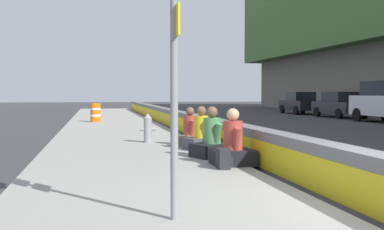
{
  "coord_description": "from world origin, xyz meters",
  "views": [
    {
      "loc": [
        -5.21,
        3.49,
        1.62
      ],
      "look_at": [
        10.0,
        0.31,
        0.88
      ],
      "focal_mm": 43.4,
      "sensor_mm": 36.0,
      "label": 1
    }
  ],
  "objects_px": {
    "seated_person_rear": "(201,136)",
    "backpack": "(224,159)",
    "fire_hydrant": "(148,127)",
    "construction_barrel": "(96,113)",
    "parked_car_far": "(300,103)",
    "route_sign_post": "(175,39)",
    "seated_person_middle": "(212,141)",
    "seated_person_foreground": "(233,147)",
    "parked_car_midline": "(340,105)",
    "seated_person_far": "(190,133)"
  },
  "relations": [
    {
      "from": "backpack",
      "to": "parked_car_far",
      "type": "relative_size",
      "value": 0.09
    },
    {
      "from": "route_sign_post",
      "to": "construction_barrel",
      "type": "height_order",
      "value": "route_sign_post"
    },
    {
      "from": "construction_barrel",
      "to": "seated_person_middle",
      "type": "bearing_deg",
      "value": -169.34
    },
    {
      "from": "route_sign_post",
      "to": "backpack",
      "type": "distance_m",
      "value": 4.17
    },
    {
      "from": "seated_person_foreground",
      "to": "parked_car_far",
      "type": "height_order",
      "value": "parked_car_far"
    },
    {
      "from": "route_sign_post",
      "to": "fire_hydrant",
      "type": "height_order",
      "value": "route_sign_post"
    },
    {
      "from": "seated_person_far",
      "to": "backpack",
      "type": "bearing_deg",
      "value": 177.57
    },
    {
      "from": "seated_person_far",
      "to": "backpack",
      "type": "relative_size",
      "value": 2.71
    },
    {
      "from": "seated_person_middle",
      "to": "backpack",
      "type": "xyz_separation_m",
      "value": [
        -1.67,
        0.19,
        -0.17
      ]
    },
    {
      "from": "seated_person_middle",
      "to": "seated_person_far",
      "type": "distance_m",
      "value": 2.46
    },
    {
      "from": "route_sign_post",
      "to": "parked_car_midline",
      "type": "xyz_separation_m",
      "value": [
        22.66,
        -14.92,
        -1.37
      ]
    },
    {
      "from": "construction_barrel",
      "to": "parked_car_midline",
      "type": "bearing_deg",
      "value": -76.87
    },
    {
      "from": "seated_person_middle",
      "to": "parked_car_midline",
      "type": "bearing_deg",
      "value": -36.83
    },
    {
      "from": "seated_person_foreground",
      "to": "route_sign_post",
      "type": "bearing_deg",
      "value": 154.08
    },
    {
      "from": "seated_person_far",
      "to": "parked_car_far",
      "type": "xyz_separation_m",
      "value": [
        20.82,
        -12.99,
        0.38
      ]
    },
    {
      "from": "fire_hydrant",
      "to": "seated_person_far",
      "type": "bearing_deg",
      "value": -133.47
    },
    {
      "from": "seated_person_foreground",
      "to": "seated_person_rear",
      "type": "distance_m",
      "value": 2.71
    },
    {
      "from": "seated_person_rear",
      "to": "construction_barrel",
      "type": "xyz_separation_m",
      "value": [
        12.44,
        2.71,
        0.12
      ]
    },
    {
      "from": "seated_person_foreground",
      "to": "backpack",
      "type": "relative_size",
      "value": 2.91
    },
    {
      "from": "seated_person_rear",
      "to": "parked_car_far",
      "type": "distance_m",
      "value": 25.32
    },
    {
      "from": "parked_car_far",
      "to": "seated_person_rear",
      "type": "bearing_deg",
      "value": 149.39
    },
    {
      "from": "route_sign_post",
      "to": "seated_person_middle",
      "type": "bearing_deg",
      "value": -18.92
    },
    {
      "from": "fire_hydrant",
      "to": "seated_person_middle",
      "type": "height_order",
      "value": "seated_person_middle"
    },
    {
      "from": "seated_person_middle",
      "to": "seated_person_foreground",
      "type": "bearing_deg",
      "value": -173.67
    },
    {
      "from": "construction_barrel",
      "to": "parked_car_midline",
      "type": "relative_size",
      "value": 0.21
    },
    {
      "from": "backpack",
      "to": "seated_person_far",
      "type": "bearing_deg",
      "value": -2.43
    },
    {
      "from": "route_sign_post",
      "to": "fire_hydrant",
      "type": "bearing_deg",
      "value": -4.23
    },
    {
      "from": "seated_person_foreground",
      "to": "backpack",
      "type": "height_order",
      "value": "seated_person_foreground"
    },
    {
      "from": "seated_person_foreground",
      "to": "seated_person_far",
      "type": "bearing_deg",
      "value": 2.28
    },
    {
      "from": "fire_hydrant",
      "to": "parked_car_midline",
      "type": "relative_size",
      "value": 0.19
    },
    {
      "from": "seated_person_far",
      "to": "construction_barrel",
      "type": "distance_m",
      "value": 11.76
    },
    {
      "from": "seated_person_rear",
      "to": "backpack",
      "type": "height_order",
      "value": "seated_person_rear"
    },
    {
      "from": "seated_person_middle",
      "to": "seated_person_rear",
      "type": "xyz_separation_m",
      "value": [
        1.5,
        -0.09,
        -0.01
      ]
    },
    {
      "from": "fire_hydrant",
      "to": "seated_person_middle",
      "type": "distance_m",
      "value": 3.66
    },
    {
      "from": "fire_hydrant",
      "to": "construction_barrel",
      "type": "height_order",
      "value": "construction_barrel"
    },
    {
      "from": "fire_hydrant",
      "to": "seated_person_far",
      "type": "height_order",
      "value": "seated_person_far"
    },
    {
      "from": "route_sign_post",
      "to": "construction_barrel",
      "type": "distance_m",
      "value": 19.06
    },
    {
      "from": "seated_person_middle",
      "to": "parked_car_midline",
      "type": "distance_m",
      "value": 22.02
    },
    {
      "from": "construction_barrel",
      "to": "backpack",
      "type": "bearing_deg",
      "value": -171.13
    },
    {
      "from": "construction_barrel",
      "to": "parked_car_far",
      "type": "bearing_deg",
      "value": -59.05
    },
    {
      "from": "route_sign_post",
      "to": "parked_car_far",
      "type": "distance_m",
      "value": 31.95
    },
    {
      "from": "fire_hydrant",
      "to": "route_sign_post",
      "type": "bearing_deg",
      "value": 175.77
    },
    {
      "from": "seated_person_middle",
      "to": "parked_car_far",
      "type": "distance_m",
      "value": 26.66
    },
    {
      "from": "parked_car_far",
      "to": "construction_barrel",
      "type": "bearing_deg",
      "value": 120.95
    },
    {
      "from": "fire_hydrant",
      "to": "construction_barrel",
      "type": "bearing_deg",
      "value": 8.31
    },
    {
      "from": "seated_person_middle",
      "to": "fire_hydrant",
      "type": "bearing_deg",
      "value": 17.43
    },
    {
      "from": "seated_person_foreground",
      "to": "parked_car_midline",
      "type": "xyz_separation_m",
      "value": [
        18.83,
        -13.06,
        0.36
      ]
    },
    {
      "from": "seated_person_middle",
      "to": "parked_car_midline",
      "type": "height_order",
      "value": "parked_car_midline"
    },
    {
      "from": "backpack",
      "to": "seated_person_middle",
      "type": "bearing_deg",
      "value": -6.4
    },
    {
      "from": "backpack",
      "to": "parked_car_far",
      "type": "xyz_separation_m",
      "value": [
        24.95,
        -13.17,
        0.53
      ]
    }
  ]
}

